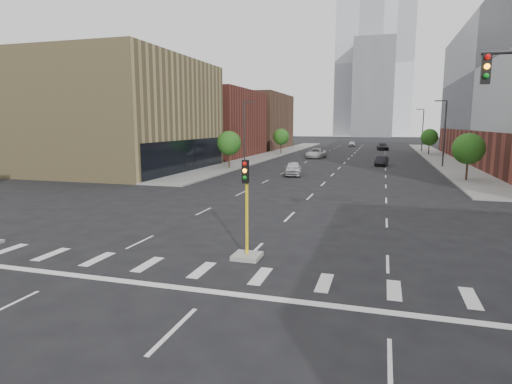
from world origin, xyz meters
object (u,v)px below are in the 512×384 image
at_px(median_traffic_signal, 247,237).
at_px(car_deep_right, 383,147).
at_px(car_near_left, 293,169).
at_px(car_mid_right, 382,161).
at_px(car_far_left, 316,153).
at_px(car_distant, 352,144).

bearing_deg(median_traffic_signal, car_deep_right, 86.31).
bearing_deg(car_near_left, car_deep_right, 70.49).
height_order(car_near_left, car_mid_right, car_near_left).
height_order(car_far_left, car_distant, car_far_left).
bearing_deg(car_mid_right, median_traffic_signal, -89.15).
xyz_separation_m(median_traffic_signal, car_near_left, (-4.31, 31.11, -0.18)).
relative_size(car_mid_right, car_distant, 0.99).
distance_m(car_mid_right, car_far_left, 15.69).
xyz_separation_m(car_mid_right, car_far_left, (-11.08, 11.11, 0.14)).
bearing_deg(car_mid_right, car_far_left, 142.48).
height_order(car_far_left, car_deep_right, car_far_left).
xyz_separation_m(car_far_left, car_deep_right, (11.09, 27.13, -0.04)).
relative_size(car_mid_right, car_far_left, 0.70).
relative_size(median_traffic_signal, car_mid_right, 1.06).
distance_m(car_mid_right, car_deep_right, 38.24).
relative_size(car_near_left, car_deep_right, 0.87).
distance_m(median_traffic_signal, car_far_left, 57.74).
height_order(car_mid_right, car_deep_right, car_deep_right).
xyz_separation_m(car_mid_right, car_distant, (-7.83, 52.17, 0.03)).
xyz_separation_m(car_near_left, car_deep_right, (9.77, 53.49, -0.02)).
distance_m(car_near_left, car_distant, 67.44).
relative_size(car_near_left, car_distant, 1.11).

